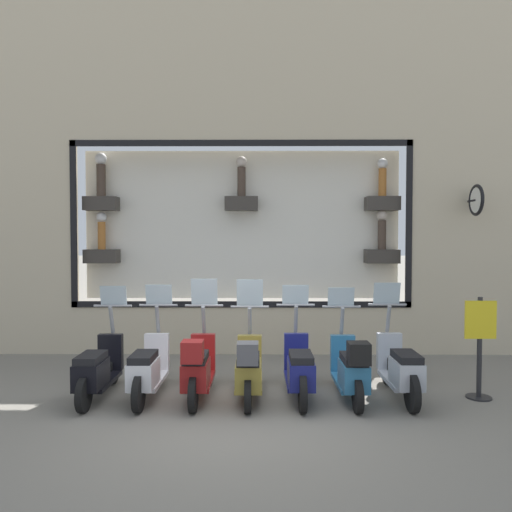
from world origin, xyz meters
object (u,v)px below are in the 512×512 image
scooter_silver_0 (401,369)px  scooter_olive_3 (249,369)px  scooter_white_5 (148,369)px  shop_sign_post (480,345)px  scooter_black_6 (97,370)px  scooter_teal_1 (351,369)px  scooter_navy_2 (299,369)px  scooter_red_4 (198,368)px

scooter_silver_0 → scooter_olive_3: scooter_olive_3 is taller
scooter_white_5 → shop_sign_post: bearing=-89.3°
scooter_black_6 → scooter_teal_1: bearing=-91.1°
shop_sign_post → scooter_white_5: bearing=90.7°
scooter_navy_2 → shop_sign_post: (0.06, -2.61, 0.35)m
scooter_navy_2 → scooter_black_6: size_ratio=1.00×
scooter_red_4 → scooter_white_5: (0.06, 0.73, -0.04)m
scooter_navy_2 → scooter_white_5: scooter_white_5 is taller
scooter_teal_1 → scooter_red_4: size_ratio=1.00×
scooter_red_4 → scooter_teal_1: bearing=-90.2°
scooter_black_6 → scooter_silver_0: bearing=-89.9°
scooter_navy_2 → scooter_red_4: size_ratio=1.00×
scooter_white_5 → scooter_red_4: bearing=-94.8°
scooter_navy_2 → scooter_white_5: size_ratio=1.00×
scooter_olive_3 → scooter_navy_2: bearing=-84.7°
scooter_teal_1 → scooter_red_4: (0.01, 2.18, 0.01)m
scooter_silver_0 → scooter_black_6: scooter_silver_0 is taller
scooter_teal_1 → scooter_navy_2: bearing=84.5°
scooter_silver_0 → scooter_red_4: (-0.06, 2.91, 0.03)m
scooter_olive_3 → scooter_red_4: size_ratio=1.00×
scooter_silver_0 → scooter_teal_1: 0.73m
scooter_olive_3 → shop_sign_post: size_ratio=1.22×
scooter_olive_3 → scooter_black_6: size_ratio=1.00×
scooter_black_6 → shop_sign_post: 5.53m
scooter_olive_3 → scooter_black_6: 2.19m
scooter_silver_0 → scooter_white_5: 3.64m
scooter_teal_1 → shop_sign_post: 1.91m
scooter_teal_1 → scooter_navy_2: 0.73m
scooter_silver_0 → scooter_black_6: size_ratio=1.01×
scooter_navy_2 → scooter_black_6: 2.91m
scooter_silver_0 → scooter_olive_3: bearing=91.8°
scooter_teal_1 → scooter_olive_3: (0.00, 1.46, 0.00)m
scooter_silver_0 → scooter_red_4: scooter_red_4 is taller
scooter_teal_1 → scooter_black_6: 3.64m
shop_sign_post → scooter_olive_3: bearing=92.1°
scooter_silver_0 → scooter_black_6: 4.37m
scooter_black_6 → scooter_olive_3: bearing=-91.7°
scooter_silver_0 → shop_sign_post: bearing=-87.3°
scooter_olive_3 → shop_sign_post: bearing=-87.9°
scooter_red_4 → shop_sign_post: bearing=-88.3°
scooter_teal_1 → scooter_black_6: scooter_black_6 is taller
scooter_navy_2 → scooter_teal_1: bearing=-95.5°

